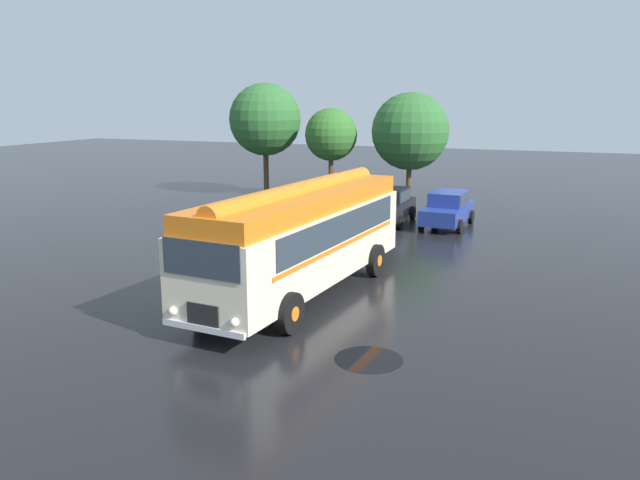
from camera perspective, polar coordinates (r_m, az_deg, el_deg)
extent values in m
plane|color=black|center=(19.84, -2.58, -4.59)|extent=(120.00, 120.00, 0.00)
cube|color=beige|center=(19.04, -1.67, -0.34)|extent=(3.30, 10.17, 2.10)
cube|color=orange|center=(18.78, -1.70, 3.61)|extent=(3.08, 9.95, 0.56)
cylinder|color=orange|center=(18.75, -1.70, 4.40)|extent=(1.36, 9.52, 0.60)
cube|color=#2D3842|center=(18.64, 2.19, 1.16)|extent=(0.68, 7.98, 0.84)
cube|color=#2D3842|center=(19.79, -4.51, 1.81)|extent=(0.68, 7.98, 0.84)
cube|color=orange|center=(18.67, 2.04, -0.52)|extent=(0.69, 8.18, 0.12)
cube|color=orange|center=(19.81, -4.63, 0.23)|extent=(0.69, 8.18, 0.12)
cube|color=#2D3842|center=(14.77, -10.86, -1.76)|extent=(2.20, 0.21, 0.88)
cube|color=black|center=(15.17, -10.65, -6.78)|extent=(0.90, 0.13, 0.56)
cube|color=silver|center=(15.26, -10.65, -7.97)|extent=(2.38, 0.29, 0.16)
sphere|color=white|center=(14.67, -7.83, -7.48)|extent=(0.22, 0.22, 0.22)
sphere|color=white|center=(15.70, -13.32, -6.34)|extent=(0.22, 0.22, 0.22)
cylinder|color=black|center=(16.12, -2.75, -6.69)|extent=(0.37, 1.12, 1.10)
cylinder|color=orange|center=(16.12, -2.75, -6.69)|extent=(0.35, 0.41, 0.39)
cylinder|color=black|center=(17.47, -10.25, -5.33)|extent=(0.37, 1.12, 1.10)
cylinder|color=orange|center=(17.47, -10.25, -5.33)|extent=(0.35, 0.41, 0.39)
cylinder|color=black|center=(21.33, 5.10, -1.85)|extent=(0.37, 1.12, 1.10)
cylinder|color=orange|center=(21.33, 5.10, -1.85)|extent=(0.35, 0.41, 0.39)
cylinder|color=black|center=(22.37, -1.11, -1.11)|extent=(0.37, 1.12, 1.10)
cylinder|color=orange|center=(22.37, -1.11, -1.11)|extent=(0.35, 0.41, 0.39)
cube|color=black|center=(30.62, 6.32, 2.83)|extent=(1.70, 4.20, 0.70)
cube|color=black|center=(30.65, 6.43, 4.11)|extent=(1.50, 2.18, 0.64)
cube|color=#2D3842|center=(30.47, 7.80, 4.01)|extent=(0.02, 1.93, 0.50)
cube|color=#2D3842|center=(30.86, 5.07, 4.19)|extent=(0.02, 1.93, 0.50)
cylinder|color=black|center=(29.22, 7.28, 1.63)|extent=(0.20, 0.64, 0.64)
cylinder|color=black|center=(29.70, 3.99, 1.88)|extent=(0.20, 0.64, 0.64)
cylinder|color=black|center=(31.71, 8.47, 2.47)|extent=(0.20, 0.64, 0.64)
cylinder|color=black|center=(32.15, 5.42, 2.69)|extent=(0.20, 0.64, 0.64)
cube|color=navy|center=(30.07, 11.55, 2.46)|extent=(1.90, 4.28, 0.70)
cube|color=navy|center=(30.11, 11.68, 3.76)|extent=(1.60, 2.25, 0.64)
cube|color=#2D3842|center=(29.95, 13.09, 3.65)|extent=(0.12, 1.93, 0.50)
cube|color=#2D3842|center=(30.28, 10.28, 3.87)|extent=(0.12, 1.93, 0.50)
cylinder|color=black|center=(28.70, 12.64, 1.22)|extent=(0.23, 0.65, 0.64)
cylinder|color=black|center=(29.10, 9.25, 1.52)|extent=(0.23, 0.65, 0.64)
cylinder|color=black|center=(31.21, 13.64, 2.08)|extent=(0.23, 0.65, 0.64)
cylinder|color=black|center=(31.58, 10.51, 2.35)|extent=(0.23, 0.65, 0.64)
cylinder|color=#4C3823|center=(39.30, -4.94, 6.30)|extent=(0.33, 0.33, 3.03)
sphere|color=#2D662D|center=(39.07, -5.03, 10.92)|extent=(4.41, 4.41, 4.41)
sphere|color=#2D662D|center=(38.91, -4.55, 11.34)|extent=(3.20, 3.20, 3.20)
cylinder|color=#4C3823|center=(37.35, 1.00, 5.76)|extent=(0.28, 0.28, 2.72)
sphere|color=#336B28|center=(37.13, 1.01, 9.62)|extent=(3.09, 3.09, 3.09)
sphere|color=#336B28|center=(37.14, 1.40, 9.30)|extent=(1.98, 1.98, 1.98)
cylinder|color=#4C3823|center=(37.02, 8.11, 5.34)|extent=(0.30, 0.30, 2.42)
sphere|color=#2D662D|center=(36.76, 8.25, 9.80)|extent=(4.45, 4.45, 4.45)
sphere|color=#2D662D|center=(37.14, 7.92, 9.86)|extent=(2.71, 2.71, 2.71)
cylinder|color=black|center=(14.80, 4.47, -10.82)|extent=(1.61, 1.61, 0.01)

